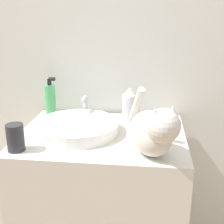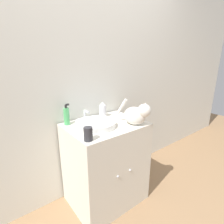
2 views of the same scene
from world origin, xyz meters
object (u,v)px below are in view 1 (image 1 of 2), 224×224
object	(u,v)px
cat	(154,131)
cup	(15,138)
soap_bottle	(51,99)
spray_bottle	(130,104)

from	to	relation	value
cat	cup	bearing A→B (deg)	-115.33
soap_bottle	cup	xyz separation A→B (m)	(-0.01, -0.40, -0.03)
soap_bottle	cup	size ratio (longest dim) A/B	1.87
soap_bottle	spray_bottle	xyz separation A→B (m)	(0.39, -0.01, -0.01)
cat	cup	size ratio (longest dim) A/B	3.11
cat	spray_bottle	distance (m)	0.40
cat	soap_bottle	size ratio (longest dim) A/B	1.66
cat	soap_bottle	distance (m)	0.63
spray_bottle	soap_bottle	bearing A→B (deg)	178.53
spray_bottle	cat	bearing A→B (deg)	-74.11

